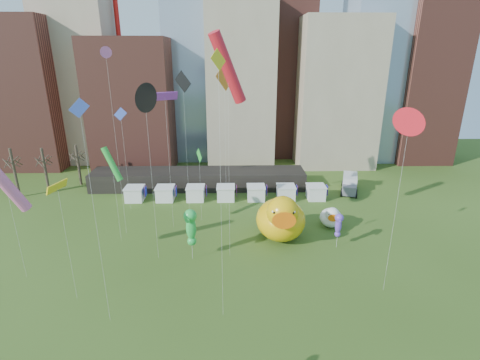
{
  "coord_description": "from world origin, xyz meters",
  "views": [
    {
      "loc": [
        2.08,
        -19.67,
        22.97
      ],
      "look_at": [
        2.8,
        11.61,
        12.0
      ],
      "focal_mm": 27.0,
      "sensor_mm": 36.0,
      "label": 1
    }
  ],
  "objects_px": {
    "big_duck": "(281,218)",
    "small_duck": "(331,217)",
    "seahorse_green": "(191,225)",
    "box_truck": "(350,183)",
    "seahorse_purple": "(339,224)"
  },
  "relations": [
    {
      "from": "big_duck",
      "to": "seahorse_purple",
      "type": "bearing_deg",
      "value": -14.92
    },
    {
      "from": "seahorse_green",
      "to": "box_truck",
      "type": "relative_size",
      "value": 0.92
    },
    {
      "from": "big_duck",
      "to": "seahorse_green",
      "type": "xyz_separation_m",
      "value": [
        -11.01,
        -4.53,
        1.42
      ]
    },
    {
      "from": "seahorse_green",
      "to": "box_truck",
      "type": "bearing_deg",
      "value": 49.92
    },
    {
      "from": "big_duck",
      "to": "small_duck",
      "type": "xyz_separation_m",
      "value": [
        7.54,
        3.5,
        -1.6
      ]
    },
    {
      "from": "small_duck",
      "to": "box_truck",
      "type": "distance_m",
      "value": 15.5
    },
    {
      "from": "seahorse_purple",
      "to": "box_truck",
      "type": "relative_size",
      "value": 0.67
    },
    {
      "from": "seahorse_purple",
      "to": "box_truck",
      "type": "bearing_deg",
      "value": 80.49
    },
    {
      "from": "small_duck",
      "to": "box_truck",
      "type": "height_order",
      "value": "small_duck"
    },
    {
      "from": "big_duck",
      "to": "small_duck",
      "type": "height_order",
      "value": "big_duck"
    },
    {
      "from": "big_duck",
      "to": "small_duck",
      "type": "relative_size",
      "value": 1.99
    },
    {
      "from": "big_duck",
      "to": "small_duck",
      "type": "distance_m",
      "value": 8.46
    },
    {
      "from": "seahorse_green",
      "to": "box_truck",
      "type": "xyz_separation_m",
      "value": [
        25.47,
        21.9,
        -3.09
      ]
    },
    {
      "from": "small_duck",
      "to": "seahorse_green",
      "type": "bearing_deg",
      "value": -147.32
    },
    {
      "from": "big_duck",
      "to": "box_truck",
      "type": "distance_m",
      "value": 22.67
    }
  ]
}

